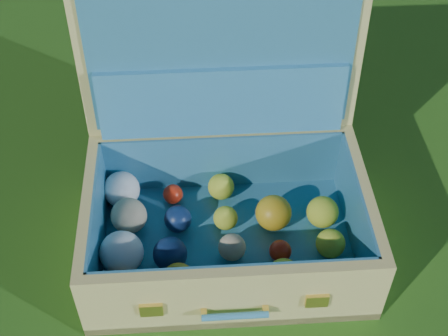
# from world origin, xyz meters

# --- Properties ---
(ground) EXTENTS (60.00, 60.00, 0.00)m
(ground) POSITION_xyz_m (0.00, 0.00, 0.00)
(ground) COLOR #215114
(ground) RESTS_ON ground
(suitcase) EXTENTS (0.70, 0.56, 0.66)m
(suitcase) POSITION_xyz_m (0.13, 0.03, 0.19)
(suitcase) COLOR #D3C871
(suitcase) RESTS_ON ground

